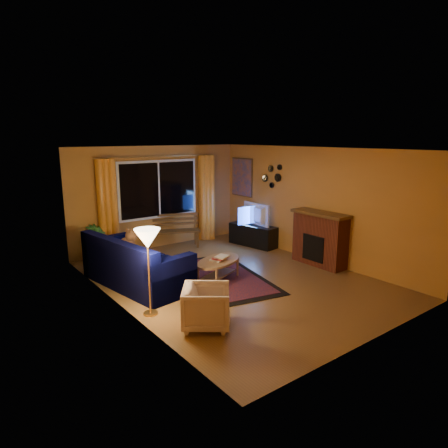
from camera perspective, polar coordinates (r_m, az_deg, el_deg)
floor at (r=7.86m, az=1.33°, el=-7.95°), size 4.50×6.00×0.02m
ceiling at (r=7.36m, az=1.43°, el=10.75°), size 4.50×6.00×0.02m
wall_back at (r=10.01m, az=-9.41°, el=3.81°), size 4.50×0.02×2.50m
wall_left at (r=6.39m, az=-14.73°, el=-1.36°), size 0.02×6.00×2.50m
wall_right at (r=9.06m, az=12.66°, el=2.77°), size 0.02×6.00×2.50m
window at (r=9.92m, az=-9.27°, el=4.91°), size 2.00×0.02×1.30m
curtain_rod at (r=9.81m, az=-9.31°, el=9.52°), size 3.20×0.03×0.03m
curtain_left at (r=9.37m, az=-16.33°, el=2.07°), size 0.36×0.36×2.24m
curtain_right at (r=10.60m, az=-2.58°, el=3.74°), size 0.36×0.36×2.24m
bench at (r=10.03m, az=-7.41°, el=-2.21°), size 1.42×0.91×0.41m
potted_plant at (r=9.28m, az=-17.91°, el=-2.64°), size 0.55×0.55×0.81m
sofa at (r=7.61m, az=-12.39°, el=-5.17°), size 1.33×2.41×0.92m
dog at (r=8.03m, az=-13.68°, el=-2.68°), size 0.43×0.50×0.45m
armchair at (r=5.90m, az=-2.50°, el=-11.45°), size 0.90×0.91×0.68m
floor_lamp at (r=6.27m, az=-10.68°, el=-6.88°), size 0.28×0.28×1.36m
rug at (r=7.91m, az=-1.19°, el=-7.66°), size 2.23×2.98×0.02m
coffee_table at (r=7.72m, az=-0.82°, el=-6.62°), size 1.48×1.48×0.41m
tv_console at (r=10.15m, az=4.16°, el=-1.60°), size 0.64×1.33×0.53m
television at (r=10.03m, az=4.21°, el=1.38°), size 0.16×0.95×0.55m
fireplace at (r=8.80m, az=13.53°, el=-2.22°), size 0.40×1.20×1.10m
mirror_cluster at (r=9.84m, az=6.83°, el=6.97°), size 0.06×0.60×0.56m
painting at (r=10.72m, az=2.57°, el=6.69°), size 0.04×0.76×0.96m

